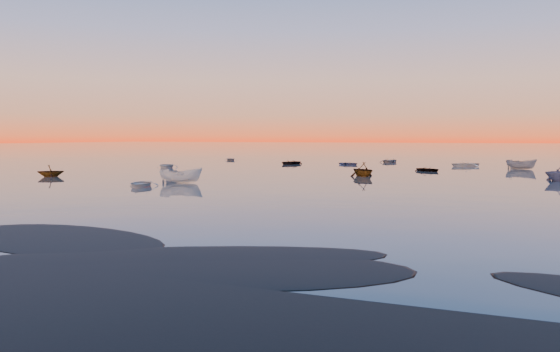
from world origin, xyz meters
The scene contains 5 objects.
ground centered at (0.00, 100.00, 0.00)m, with size 600.00×600.00×0.00m, color #615950.
mud_lobes centered at (0.00, -1.00, 0.01)m, with size 140.00×6.00×0.07m, color black, non-canonical shape.
moored_fleet centered at (0.00, 53.00, 0.00)m, with size 124.00×58.00×1.20m, color silver, non-canonical shape.
boat_near_left centered at (-15.56, 24.00, 0.00)m, with size 3.83×1.60×0.96m, color silver.
boat_near_center centered at (-14.33, 28.94, 0.00)m, with size 4.30×1.82×1.49m, color silver.
Camera 1 is at (15.04, -17.75, 4.64)m, focal length 35.00 mm.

